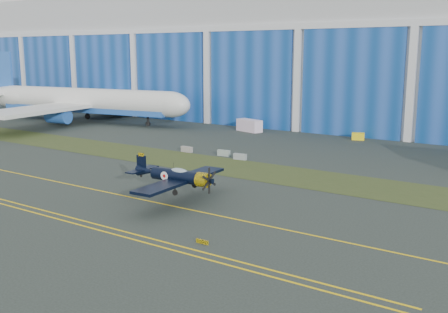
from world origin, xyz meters
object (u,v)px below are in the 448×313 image
Objects in this scene: shipping_container at (249,125)px; tug at (358,136)px; jetliner at (83,74)px; warbird at (176,176)px.

shipping_container reaches higher than tug.
jetliner is at bearing -151.35° from shipping_container.
shipping_container is 2.50× the size of tug.
shipping_container is (39.23, 8.23, -9.68)m from jetliner.
shipping_container is (-20.03, 47.47, -1.61)m from warbird.
warbird is at bearing -50.33° from shipping_container.
shipping_container is 21.90m from tug.
warbird is at bearing -42.16° from jetliner.
jetliner reaches higher than tug.
tug is (21.78, 2.26, -0.55)m from shipping_container.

